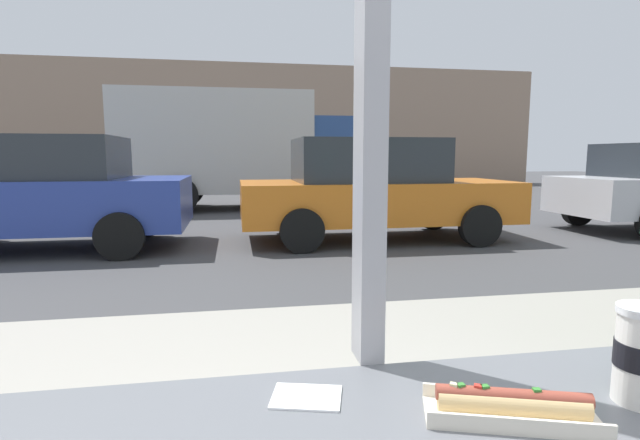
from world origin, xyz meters
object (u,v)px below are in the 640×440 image
Objects in this scene: hotdog_tray_near at (512,406)px; parked_car_orange at (374,189)px; parked_car_blue at (40,192)px; box_truck at (244,147)px.

parked_car_orange reaches higher than hotdog_tray_near.
parked_car_orange is (5.02, -0.00, -0.01)m from parked_car_blue.
hotdog_tray_near is 7.65m from parked_car_blue.
box_truck is at bearing 59.63° from parked_car_blue.
parked_car_blue is (-3.21, 6.94, -0.13)m from hotdog_tray_near.
box_truck reaches higher than parked_car_blue.
parked_car_orange is 5.62m from box_truck.
parked_car_blue reaches higher than parked_car_orange.
box_truck is (-0.16, 12.16, 0.63)m from hotdog_tray_near.
hotdog_tray_near is 0.04× the size of box_truck.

